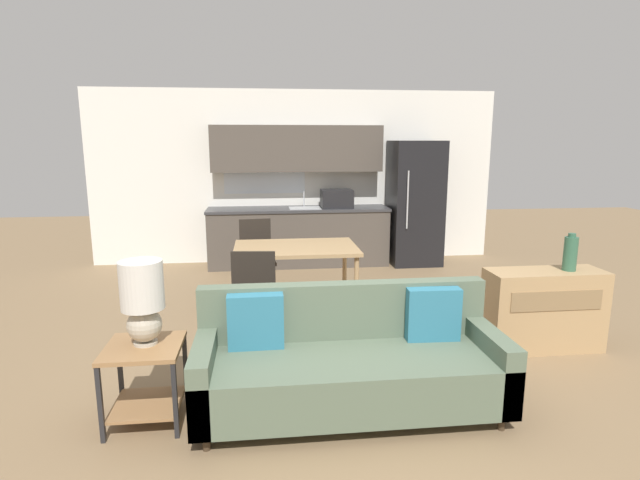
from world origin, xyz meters
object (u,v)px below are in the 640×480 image
at_px(dining_table, 296,253).
at_px(side_table, 145,370).
at_px(table_lamp, 143,298).
at_px(dining_chair_far_left, 257,254).
at_px(refrigerator, 415,203).
at_px(couch, 349,363).
at_px(dining_chair_near_left, 255,293).
at_px(credenza, 543,310).
at_px(vase, 570,253).

bearing_deg(dining_table, side_table, -119.66).
height_order(table_lamp, dining_chair_far_left, table_lamp).
distance_m(refrigerator, table_lamp, 5.30).
xyz_separation_m(refrigerator, couch, (-1.78, -4.24, -0.61)).
distance_m(refrigerator, dining_table, 2.98).
height_order(dining_table, dining_chair_near_left, dining_chair_near_left).
bearing_deg(couch, refrigerator, 67.24).
height_order(dining_table, couch, couch).
xyz_separation_m(credenza, dining_chair_far_left, (-2.67, 2.04, 0.14)).
xyz_separation_m(credenza, dining_chair_near_left, (-2.66, 0.38, 0.14)).
distance_m(credenza, dining_chair_near_left, 2.70).
relative_size(dining_table, credenza, 1.26).
distance_m(dining_table, credenza, 2.56).
bearing_deg(dining_table, couch, -83.39).
relative_size(side_table, dining_chair_near_left, 0.59).
height_order(couch, dining_chair_far_left, dining_chair_far_left).
height_order(dining_table, table_lamp, table_lamp).
xyz_separation_m(dining_chair_far_left, dining_chair_near_left, (0.00, -1.66, 0.00)).
relative_size(refrigerator, vase, 5.54).
bearing_deg(dining_chair_far_left, table_lamp, -111.47).
height_order(vase, dining_chair_far_left, vase).
height_order(refrigerator, side_table, refrigerator).
bearing_deg(refrigerator, couch, -112.76).
bearing_deg(side_table, refrigerator, 53.05).
bearing_deg(credenza, table_lamp, -166.33).
distance_m(couch, credenza, 2.16).
height_order(credenza, vase, vase).
xyz_separation_m(couch, table_lamp, (-1.41, 0.02, 0.54)).
bearing_deg(table_lamp, couch, -0.70).
relative_size(couch, side_table, 3.87).
relative_size(table_lamp, credenza, 0.54).
distance_m(table_lamp, credenza, 3.53).
distance_m(side_table, credenza, 3.51).
relative_size(table_lamp, dining_chair_far_left, 0.62).
bearing_deg(credenza, refrigerator, 93.45).
relative_size(couch, table_lamp, 3.70).
relative_size(dining_table, side_table, 2.41).
bearing_deg(credenza, dining_chair_far_left, 142.52).
bearing_deg(side_table, table_lamp, 70.25).
height_order(side_table, dining_chair_far_left, dining_chair_far_left).
height_order(couch, table_lamp, table_lamp).
xyz_separation_m(dining_table, dining_chair_near_left, (-0.44, -0.84, -0.19)).
xyz_separation_m(side_table, table_lamp, (0.01, 0.03, 0.51)).
height_order(dining_table, credenza, dining_table).
distance_m(refrigerator, credenza, 3.46).
distance_m(dining_chair_far_left, dining_chair_near_left, 1.66).
bearing_deg(dining_chair_near_left, dining_chair_far_left, -84.34).
bearing_deg(dining_chair_far_left, credenza, -44.68).
distance_m(dining_table, table_lamp, 2.37).
bearing_deg(side_table, dining_chair_far_left, 75.66).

